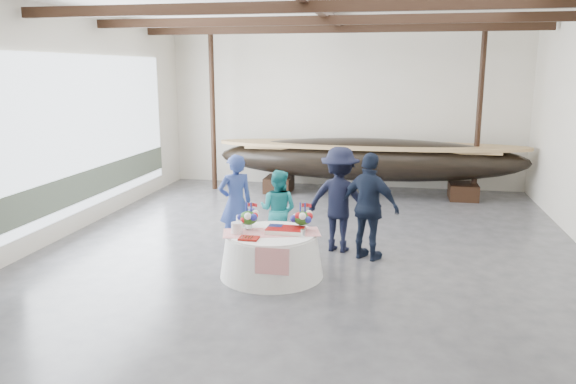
# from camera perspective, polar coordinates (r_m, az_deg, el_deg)

# --- Properties ---
(floor) EXTENTS (10.00, 12.00, 0.01)m
(floor) POSITION_cam_1_polar(r_m,az_deg,el_deg) (10.65, 2.44, -5.70)
(floor) COLOR #3D3D42
(floor) RESTS_ON ground
(wall_back) EXTENTS (10.00, 0.02, 4.50)m
(wall_back) POSITION_cam_1_polar(r_m,az_deg,el_deg) (16.12, 5.74, 8.57)
(wall_back) COLOR silver
(wall_back) RESTS_ON ground
(wall_front) EXTENTS (10.00, 0.02, 4.50)m
(wall_front) POSITION_cam_1_polar(r_m,az_deg,el_deg) (4.41, -9.03, -1.57)
(wall_front) COLOR silver
(wall_front) RESTS_ON ground
(wall_left) EXTENTS (0.02, 12.00, 4.50)m
(wall_left) POSITION_cam_1_polar(r_m,az_deg,el_deg) (11.98, -21.99, 6.44)
(wall_left) COLOR silver
(wall_left) RESTS_ON ground
(pavilion_structure) EXTENTS (9.80, 11.76, 4.50)m
(pavilion_structure) POSITION_cam_1_polar(r_m,az_deg,el_deg) (10.96, 3.31, 16.02)
(pavilion_structure) COLOR black
(pavilion_structure) RESTS_ON ground
(open_bay) EXTENTS (0.03, 7.00, 3.20)m
(open_bay) POSITION_cam_1_polar(r_m,az_deg,el_deg) (12.84, -19.25, 5.08)
(open_bay) COLOR silver
(open_bay) RESTS_ON ground
(longboat_display) EXTENTS (8.15, 1.63, 1.53)m
(longboat_display) POSITION_cam_1_polar(r_m,az_deg,el_deg) (15.02, 8.24, 3.33)
(longboat_display) COLOR black
(longboat_display) RESTS_ON ground
(banquet_table) EXTENTS (1.68, 1.68, 0.72)m
(banquet_table) POSITION_cam_1_polar(r_m,az_deg,el_deg) (9.18, -1.68, -6.32)
(banquet_table) COLOR white
(banquet_table) RESTS_ON ground
(tabletop_items) EXTENTS (1.64, 1.01, 0.40)m
(tabletop_items) POSITION_cam_1_polar(r_m,az_deg,el_deg) (9.14, -1.57, -3.05)
(tabletop_items) COLOR red
(tabletop_items) RESTS_ON banquet_table
(guest_woman_blue) EXTENTS (0.78, 0.73, 1.80)m
(guest_woman_blue) POSITION_cam_1_polar(r_m,az_deg,el_deg) (10.37, -5.35, -1.08)
(guest_woman_blue) COLOR navy
(guest_woman_blue) RESTS_ON ground
(guest_woman_teal) EXTENTS (0.83, 0.70, 1.50)m
(guest_woman_teal) POSITION_cam_1_polar(r_m,az_deg,el_deg) (10.40, -1.01, -1.82)
(guest_woman_teal) COLOR teal
(guest_woman_teal) RESTS_ON ground
(guest_man_left) EXTENTS (1.36, 0.94, 1.93)m
(guest_man_left) POSITION_cam_1_polar(r_m,az_deg,el_deg) (10.31, 5.26, -0.77)
(guest_man_left) COLOR black
(guest_man_left) RESTS_ON ground
(guest_man_right) EXTENTS (1.20, 0.91, 1.90)m
(guest_man_right) POSITION_cam_1_polar(r_m,az_deg,el_deg) (9.89, 8.29, -1.50)
(guest_man_right) COLOR black
(guest_man_right) RESTS_ON ground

